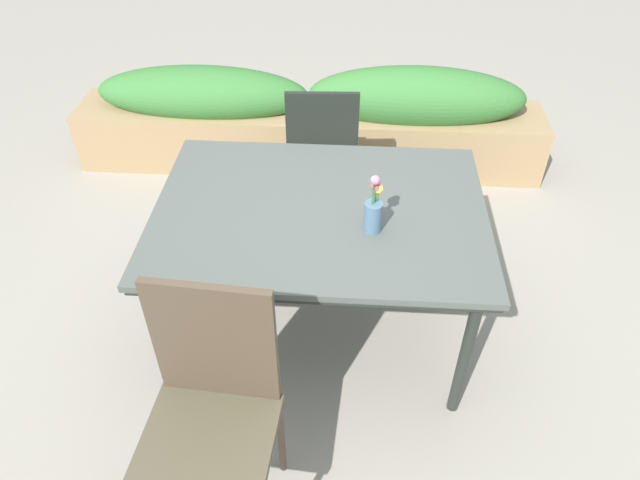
{
  "coord_description": "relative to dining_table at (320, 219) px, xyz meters",
  "views": [
    {
      "loc": [
        0.14,
        -2.0,
        2.32
      ],
      "look_at": [
        0.01,
        0.01,
        0.59
      ],
      "focal_mm": 32.81,
      "sensor_mm": 36.0,
      "label": 1
    }
  ],
  "objects": [
    {
      "name": "chair_near_left",
      "position": [
        -0.32,
        -0.89,
        -0.13
      ],
      "size": [
        0.49,
        0.49,
        1.05
      ],
      "rotation": [
        0.0,
        0.0,
        3.07
      ],
      "color": "brown",
      "rests_on": "ground"
    },
    {
      "name": "chair_far_side",
      "position": [
        -0.05,
        0.9,
        -0.17
      ],
      "size": [
        0.43,
        0.43,
        0.93
      ],
      "rotation": [
        0.0,
        0.0,
        0.05
      ],
      "color": "#16312C",
      "rests_on": "ground"
    },
    {
      "name": "ground_plane",
      "position": [
        -0.01,
        -0.01,
        -0.71
      ],
      "size": [
        12.0,
        12.0,
        0.0
      ],
      "primitive_type": "plane",
      "color": "gray"
    },
    {
      "name": "flower_vase",
      "position": [
        0.23,
        -0.13,
        0.16
      ],
      "size": [
        0.08,
        0.08,
        0.27
      ],
      "color": "slate",
      "rests_on": "dining_table"
    },
    {
      "name": "planter_box",
      "position": [
        -0.16,
        1.56,
        -0.37
      ],
      "size": [
        3.18,
        0.47,
        0.73
      ],
      "color": "#9E7F56",
      "rests_on": "ground"
    },
    {
      "name": "dining_table",
      "position": [
        0.0,
        0.0,
        0.0
      ],
      "size": [
        1.45,
        1.06,
        0.77
      ],
      "color": "#4C514C",
      "rests_on": "ground"
    }
  ]
}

